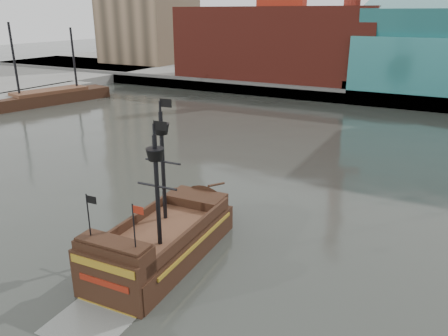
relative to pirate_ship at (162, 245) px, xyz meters
The scene contains 5 objects.
ground 4.09m from the pirate_ship, 39.58° to the right, with size 400.00×400.00×0.00m, color #2B2E29.
promenade_far 89.53m from the pirate_ship, 88.05° to the left, with size 220.00×60.00×2.00m, color slate.
seawall 60.06m from the pirate_ship, 87.09° to the left, with size 220.00×1.00×2.60m, color #4C4C49.
pirate_ship is the anchor object (origin of this frame).
docked_vessel 60.97m from the pirate_ship, 145.30° to the left, with size 10.18×22.68×15.05m.
Camera 1 is at (12.86, -18.40, 15.82)m, focal length 35.00 mm.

